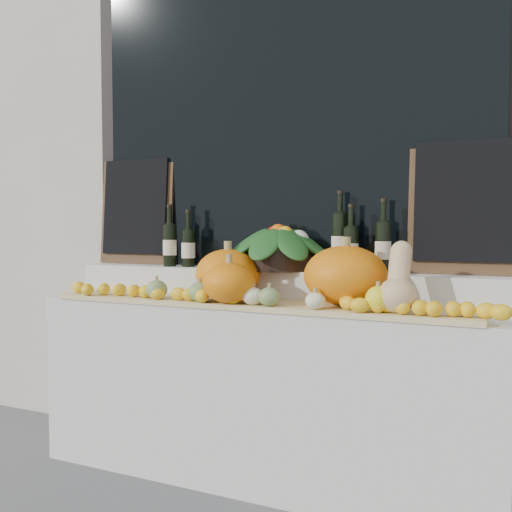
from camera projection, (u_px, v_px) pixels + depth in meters
storefront_facade at (311, 62)px, 3.42m from camera, size 7.00×0.94×4.50m
display_sill at (262, 391)px, 2.86m from camera, size 2.30×0.55×0.88m
rear_tier at (274, 285)px, 2.97m from camera, size 2.30×0.25×0.16m
straw_bedding at (252, 304)px, 2.72m from camera, size 2.10×0.32×0.02m
pumpkin_left at (228, 274)px, 2.84m from camera, size 0.43×0.43×0.25m
pumpkin_right at (345, 275)px, 2.58m from camera, size 0.49×0.49×0.27m
pumpkin_center at (229, 283)px, 2.65m from camera, size 0.28×0.28×0.19m
butternut_squash at (398, 284)px, 2.38m from camera, size 0.16×0.22×0.30m
decorative_gourds at (250, 293)px, 2.60m from camera, size 1.20×0.14×0.16m
lemon_heap at (241, 297)px, 2.62m from camera, size 2.20×0.16×0.06m
produce_bowl at (278, 247)px, 2.93m from camera, size 0.59×0.59×0.25m
wine_bottle_far_left at (170, 245)px, 3.17m from camera, size 0.08×0.08×0.35m
wine_bottle_near_left at (188, 248)px, 3.15m from camera, size 0.08×0.08×0.32m
wine_bottle_tall at (340, 242)px, 2.83m from camera, size 0.08×0.08×0.40m
wine_bottle_near_right at (351, 249)px, 2.76m from camera, size 0.08×0.08×0.33m
wine_bottle_far_right at (383, 247)px, 2.70m from camera, size 0.08×0.08×0.35m
chalkboard_left at (136, 209)px, 3.39m from camera, size 0.50×0.08×0.62m
chalkboard_right at (464, 204)px, 2.62m from camera, size 0.50×0.08×0.62m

